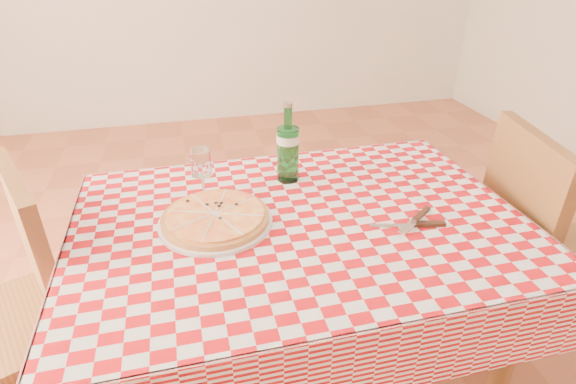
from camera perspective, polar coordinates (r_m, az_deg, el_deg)
name	(u,v)px	position (r m, az deg, el deg)	size (l,w,h in m)	color
dining_table	(299,246)	(1.37, 1.43, -6.89)	(1.20, 0.80, 0.75)	brown
tablecloth	(300,220)	(1.32, 1.48, -3.57)	(1.30, 0.90, 0.01)	#9E090E
chair_near	(537,244)	(1.79, 29.09, -5.80)	(0.51, 0.51, 0.96)	brown
chair_far	(12,303)	(1.59, -31.64, -11.92)	(0.55, 0.55, 0.93)	brown
pizza_plate	(215,217)	(1.30, -9.20, -3.15)	(0.33, 0.33, 0.04)	#CB9043
water_bottle	(288,143)	(1.47, -0.01, 6.29)	(0.08, 0.08, 0.27)	#1B6C29
wine_glass	(202,174)	(1.41, -10.85, 2.30)	(0.06, 0.06, 0.16)	white
cutlery	(414,222)	(1.32, 15.67, -3.73)	(0.23, 0.19, 0.02)	silver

